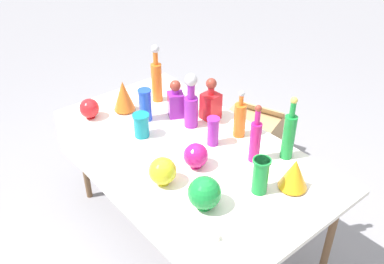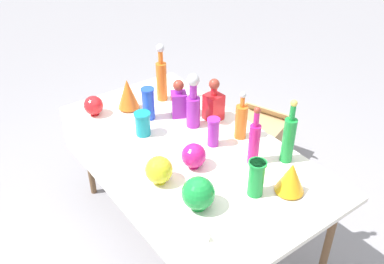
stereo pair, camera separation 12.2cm
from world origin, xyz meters
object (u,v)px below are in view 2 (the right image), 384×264
tall_bottle_0 (254,141)px  fluted_vase_1 (128,94)px  slender_vase_0 (256,177)px  slender_vase_3 (148,103)px  slender_vase_1 (213,131)px  slender_vase_2 (143,123)px  tall_bottle_1 (289,138)px  round_bowl_3 (194,156)px  tall_bottle_4 (241,120)px  square_decanter_0 (214,103)px  square_decanter_1 (179,100)px  round_bowl_2 (159,170)px  round_bowl_0 (198,193)px  fluted_vase_0 (291,177)px  tall_bottle_3 (161,77)px  round_bowl_1 (94,105)px  tall_bottle_2 (193,103)px  cardboard_box_behind_left (255,141)px

tall_bottle_0 → fluted_vase_1: 0.98m
slender_vase_0 → slender_vase_3: bearing=-176.9°
slender_vase_0 → slender_vase_1: size_ratio=1.13×
slender_vase_2 → tall_bottle_1: bearing=36.1°
slender_vase_0 → round_bowl_3: (-0.37, -0.12, -0.03)m
tall_bottle_4 → slender_vase_2: bearing=-129.1°
square_decanter_0 → square_decanter_1: size_ratio=1.12×
round_bowl_2 → round_bowl_3: (0.00, 0.23, -0.00)m
slender_vase_0 → slender_vase_3: 0.96m
tall_bottle_1 → round_bowl_0: size_ratio=2.25×
square_decanter_1 → tall_bottle_0: bearing=4.0°
square_decanter_1 → round_bowl_2: square_decanter_1 is taller
fluted_vase_0 → round_bowl_3: 0.54m
tall_bottle_1 → tall_bottle_3: bearing=-169.8°
slender_vase_1 → round_bowl_3: size_ratio=1.24×
tall_bottle_0 → slender_vase_2: tall_bottle_0 is taller
tall_bottle_1 → round_bowl_1: size_ratio=2.90×
tall_bottle_2 → square_decanter_0: bearing=84.9°
tall_bottle_3 → tall_bottle_4: size_ratio=1.32×
cardboard_box_behind_left → round_bowl_3: bearing=-62.6°
tall_bottle_1 → square_decanter_1: 0.80m
square_decanter_0 → fluted_vase_1: (-0.45, -0.38, -0.00)m
slender_vase_1 → fluted_vase_0: 0.57m
slender_vase_1 → square_decanter_0: bearing=141.1°
tall_bottle_0 → tall_bottle_4: tall_bottle_0 is taller
tall_bottle_1 → slender_vase_3: bearing=-155.4°
tall_bottle_3 → slender_vase_2: bearing=-48.1°
slender_vase_2 → round_bowl_3: 0.45m
tall_bottle_2 → round_bowl_2: bearing=-54.3°
square_decanter_1 → square_decanter_0: bearing=42.3°
slender_vase_3 → tall_bottle_4: bearing=33.0°
square_decanter_1 → fluted_vase_1: 0.36m
tall_bottle_3 → round_bowl_2: size_ratio=2.66×
tall_bottle_3 → slender_vase_1: tall_bottle_3 is taller
tall_bottle_1 → tall_bottle_2: (-0.61, -0.21, 0.01)m
slender_vase_2 → round_bowl_2: round_bowl_2 is taller
slender_vase_1 → round_bowl_3: bearing=-64.9°
tall_bottle_2 → round_bowl_0: bearing=-34.5°
tall_bottle_0 → square_decanter_0: (-0.50, 0.11, -0.03)m
tall_bottle_0 → slender_vase_0: (0.21, -0.17, -0.04)m
tall_bottle_0 → slender_vase_1: 0.28m
tall_bottle_1 → cardboard_box_behind_left: size_ratio=0.70×
tall_bottle_2 → slender_vase_3: size_ratio=1.67×
slender_vase_2 → fluted_vase_0: 0.97m
tall_bottle_4 → square_decanter_1: 0.46m
round_bowl_1 → slender_vase_0: bearing=15.0°
fluted_vase_1 → round_bowl_2: size_ratio=1.40×
square_decanter_1 → slender_vase_1: 0.40m
tall_bottle_1 → round_bowl_1: tall_bottle_1 is taller
slender_vase_3 → fluted_vase_0: size_ratio=1.21×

